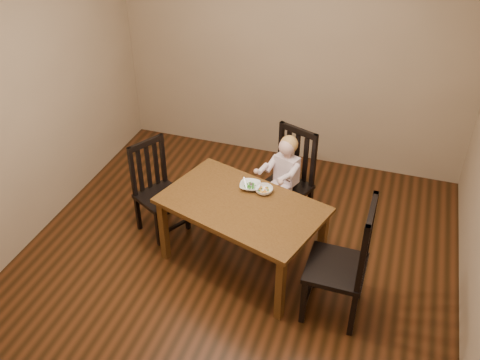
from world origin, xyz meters
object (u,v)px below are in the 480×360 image
(chair_right, at_px, (344,264))
(bowl_peas, at_px, (250,186))
(dining_table, at_px, (242,211))
(toddler, at_px, (286,172))
(chair_left, at_px, (157,190))
(chair_child, at_px, (288,181))
(bowl_veg, at_px, (264,190))

(chair_right, relative_size, bowl_peas, 6.07)
(dining_table, xyz_separation_m, toddler, (0.21, 0.70, 0.01))
(dining_table, xyz_separation_m, chair_right, (0.95, -0.30, -0.07))
(chair_left, xyz_separation_m, toddler, (1.16, 0.45, 0.16))
(dining_table, height_order, chair_right, chair_right)
(dining_table, xyz_separation_m, bowl_peas, (-0.00, 0.24, 0.10))
(dining_table, relative_size, chair_right, 1.39)
(dining_table, bearing_deg, chair_right, -17.42)
(dining_table, bearing_deg, bowl_peas, 90.60)
(chair_child, bearing_deg, dining_table, 93.78)
(bowl_veg, bearing_deg, chair_child, 79.30)
(dining_table, height_order, bowl_veg, bowl_veg)
(dining_table, distance_m, chair_child, 0.79)
(chair_child, height_order, chair_right, chair_right)
(chair_child, distance_m, chair_right, 1.26)
(dining_table, distance_m, bowl_peas, 0.27)
(chair_right, xyz_separation_m, bowl_veg, (-0.82, 0.52, 0.18))
(dining_table, bearing_deg, chair_left, 165.30)
(dining_table, xyz_separation_m, bowl_veg, (0.13, 0.22, 0.11))
(bowl_peas, bearing_deg, bowl_veg, -10.95)
(chair_child, bearing_deg, chair_left, 43.90)
(toddler, relative_size, bowl_veg, 3.16)
(chair_child, bearing_deg, bowl_peas, 85.94)
(chair_child, relative_size, chair_right, 0.91)
(bowl_veg, bearing_deg, bowl_peas, 169.05)
(chair_right, height_order, bowl_peas, chair_right)
(chair_left, relative_size, bowl_veg, 5.86)
(chair_right, bearing_deg, dining_table, 73.37)
(dining_table, distance_m, toddler, 0.73)
(toddler, bearing_deg, chair_left, 42.17)
(chair_left, height_order, bowl_veg, chair_left)
(chair_left, xyz_separation_m, bowl_veg, (1.08, -0.03, 0.26))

